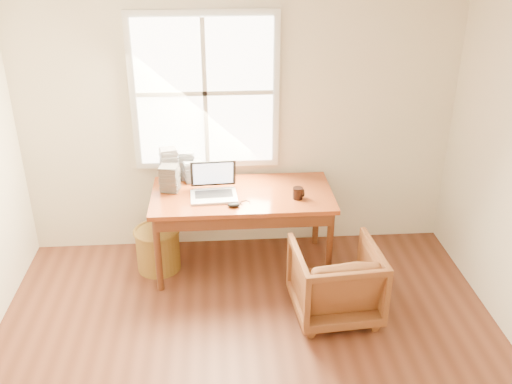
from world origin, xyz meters
TOP-DOWN VIEW (x-y plane):
  - room_shell at (-0.02, 0.16)m, footprint 4.04×4.54m
  - desk at (0.00, 1.80)m, footprint 1.60×0.80m
  - armchair at (0.71, 1.03)m, footprint 0.72×0.74m
  - wicker_stool at (-0.78, 1.80)m, footprint 0.40×0.40m
  - laptop at (-0.25, 1.72)m, footprint 0.42×0.44m
  - mouse at (-0.08, 1.54)m, footprint 0.11×0.07m
  - coffee_mug at (0.48, 1.66)m, footprint 0.09×0.09m
  - cd_stack_a at (-0.49, 2.15)m, footprint 0.14×0.13m
  - cd_stack_b at (-0.64, 1.89)m, footprint 0.18×0.17m
  - cd_stack_c at (-0.65, 2.08)m, footprint 0.18×0.16m
  - cd_stack_d at (-0.44, 2.09)m, footprint 0.19×0.18m

SIDE VIEW (x-z plane):
  - wicker_stool at x=-0.78m, z-range 0.00..0.39m
  - armchair at x=0.71m, z-range 0.00..0.63m
  - desk at x=0.00m, z-range 0.71..0.75m
  - mouse at x=-0.08m, z-range 0.75..0.79m
  - coffee_mug at x=0.48m, z-range 0.75..0.85m
  - cd_stack_d at x=-0.44m, z-range 0.75..0.95m
  - cd_stack_b at x=-0.64m, z-range 0.75..0.99m
  - cd_stack_a at x=-0.49m, z-range 0.75..1.02m
  - laptop at x=-0.25m, z-range 0.75..1.05m
  - cd_stack_c at x=-0.65m, z-range 0.75..1.08m
  - room_shell at x=-0.02m, z-range 0.00..2.64m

